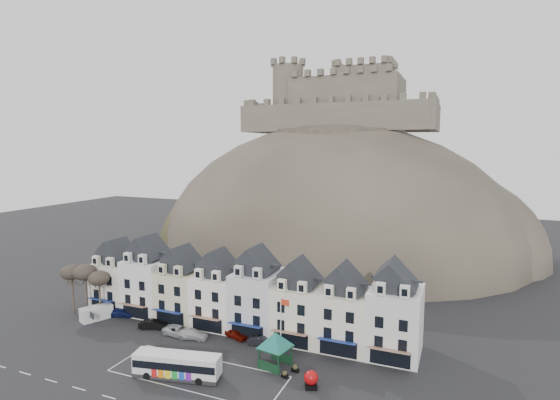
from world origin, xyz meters
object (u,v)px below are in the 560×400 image
at_px(car_charcoal, 262,341).
at_px(bus, 177,364).
at_px(car_black, 153,324).
at_px(bus_shelter, 275,340).
at_px(red_buoy, 311,379).
at_px(car_white, 192,334).
at_px(flagpole, 281,325).
at_px(car_navy, 121,312).
at_px(white_van, 96,313).
at_px(car_silver, 179,331).
at_px(car_maroon, 236,334).

bearing_deg(car_charcoal, bus, 140.34).
bearing_deg(car_black, car_charcoal, -106.61).
height_order(bus_shelter, car_charcoal, bus_shelter).
bearing_deg(red_buoy, car_white, 163.90).
xyz_separation_m(bus_shelter, flagpole, (0.21, 1.54, 1.43)).
distance_m(car_navy, car_white, 15.80).
bearing_deg(flagpole, car_black, 175.03).
bearing_deg(flagpole, bus_shelter, -97.88).
bearing_deg(white_van, flagpole, 22.22).
height_order(white_van, car_silver, white_van).
relative_size(bus, red_buoy, 5.29).
height_order(car_navy, car_white, car_navy).
relative_size(white_van, car_silver, 1.04).
relative_size(red_buoy, car_navy, 0.47).
relative_size(red_buoy, white_van, 0.40).
relative_size(bus, white_van, 2.10).
bearing_deg(bus, car_white, 102.55).
bearing_deg(car_navy, car_charcoal, -106.66).
bearing_deg(car_black, flagpole, -115.89).
relative_size(bus, car_silver, 2.19).
xyz_separation_m(red_buoy, car_charcoal, (-10.00, 7.75, -0.43)).
bearing_deg(flagpole, car_silver, 175.23).
height_order(red_buoy, flagpole, flagpole).
xyz_separation_m(bus, car_silver, (-6.90, 9.97, -0.97)).
bearing_deg(white_van, bus_shelter, 19.54).
bearing_deg(car_black, bus_shelter, -119.87).
height_order(bus, white_van, bus).
relative_size(bus_shelter, red_buoy, 3.44).
distance_m(bus_shelter, car_maroon, 10.61).
bearing_deg(car_charcoal, bus_shelter, -152.38).
height_order(bus_shelter, car_black, bus_shelter).
xyz_separation_m(red_buoy, flagpole, (-5.59, 4.46, 3.97)).
xyz_separation_m(bus, car_black, (-12.09, 10.48, -0.97)).
relative_size(car_navy, car_silver, 0.89).
relative_size(car_black, car_maroon, 1.10).
relative_size(flagpole, car_silver, 1.75).
distance_m(red_buoy, car_maroon, 16.67).
relative_size(white_van, car_white, 1.11).
bearing_deg(car_white, flagpole, -103.94).
bearing_deg(car_charcoal, red_buoy, -141.07).
bearing_deg(car_charcoal, car_maroon, 68.53).
height_order(bus, flagpole, flagpole).
bearing_deg(car_black, red_buoy, -123.81).
bearing_deg(white_van, car_white, 24.68).
bearing_deg(red_buoy, white_van, 171.39).
distance_m(bus, bus_shelter, 12.40).
xyz_separation_m(bus_shelter, red_buoy, (5.81, -2.91, -2.54)).
xyz_separation_m(car_silver, car_white, (2.36, 0.00, -0.02)).
xyz_separation_m(red_buoy, car_silver, (-22.76, 5.89, -0.36)).
xyz_separation_m(white_van, car_charcoal, (28.90, 1.87, -0.46)).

